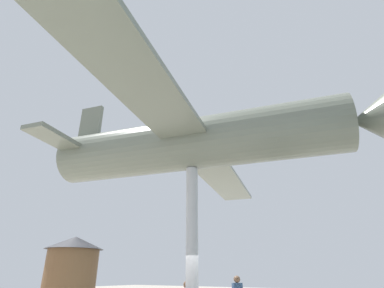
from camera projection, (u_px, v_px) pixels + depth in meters
The scene contains 2 objects.
support_pylon_central at pixel (192, 246), 10.36m from camera, with size 0.43×0.43×5.64m.
suspended_airplane at pixel (198, 143), 11.83m from camera, with size 19.33×13.24×3.63m.
Camera 1 is at (9.11, 6.00, 1.90)m, focal length 28.00 mm.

